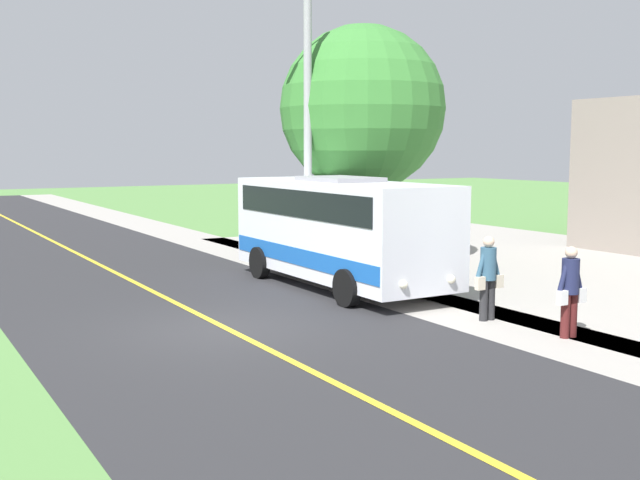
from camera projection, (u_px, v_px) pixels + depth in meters
name	position (u px, v px, depth m)	size (l,w,h in m)	color
ground_plane	(225.00, 328.00, 15.78)	(120.00, 120.00, 0.00)	#548442
road_surface	(225.00, 328.00, 15.78)	(8.00, 100.00, 0.01)	#28282B
sidewalk	(426.00, 303.00, 18.39)	(2.40, 100.00, 0.01)	#9E9991
road_centre_line	(225.00, 328.00, 15.78)	(0.16, 100.00, 0.00)	gold
shuttle_bus_front	(340.00, 227.00, 20.31)	(2.72, 7.61, 2.94)	white
pedestrian_with_bags	(570.00, 289.00, 14.88)	(0.72, 0.34, 1.80)	#4C1919
pedestrian_waiting	(488.00, 275.00, 16.38)	(0.72, 0.34, 1.82)	#262628
street_light_pole	(304.00, 111.00, 22.28)	(1.97, 0.24, 8.70)	#9E9EA3
tree_curbside	(363.00, 109.00, 24.15)	(5.22, 5.22, 7.53)	brown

